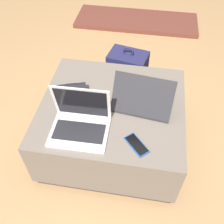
# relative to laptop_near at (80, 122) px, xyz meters

# --- Properties ---
(ground_plane) EXTENTS (14.00, 14.00, 0.00)m
(ground_plane) POSITION_rel_laptop_near_xyz_m (0.15, 0.21, -0.46)
(ground_plane) COLOR tan
(ottoman) EXTENTS (0.89, 0.83, 0.40)m
(ottoman) POSITION_rel_laptop_near_xyz_m (0.15, 0.21, -0.25)
(ottoman) COLOR #3D3832
(ottoman) RESTS_ON ground_plane
(laptop_near) EXTENTS (0.33, 0.26, 0.26)m
(laptop_near) POSITION_rel_laptop_near_xyz_m (0.00, 0.00, 0.00)
(laptop_near) COLOR silver
(laptop_near) RESTS_ON ottoman
(laptop_far) EXTENTS (0.38, 0.28, 0.23)m
(laptop_far) POSITION_rel_laptop_near_xyz_m (0.33, 0.23, -0.01)
(laptop_far) COLOR #333338
(laptop_far) RESTS_ON ottoman
(cell_phone) EXTENTS (0.15, 0.16, 0.01)m
(cell_phone) POSITION_rel_laptop_near_xyz_m (0.33, -0.07, -0.05)
(cell_phone) COLOR #1E4C9E
(cell_phone) RESTS_ON ottoman
(backpack) EXTENTS (0.33, 0.30, 0.45)m
(backpack) POSITION_rel_laptop_near_xyz_m (0.18, 0.79, -0.27)
(backpack) COLOR #23234C
(backpack) RESTS_ON ground_plane
(wrist_brace) EXTENTS (0.20, 0.12, 0.07)m
(wrist_brace) POSITION_rel_laptop_near_xyz_m (-0.13, 0.27, -0.02)
(wrist_brace) COLOR black
(wrist_brace) RESTS_ON ottoman
(fireplace_hearth) EXTENTS (1.40, 0.50, 0.04)m
(fireplace_hearth) POSITION_rel_laptop_near_xyz_m (0.15, 1.96, -0.43)
(fireplace_hearth) COLOR brown
(fireplace_hearth) RESTS_ON ground_plane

